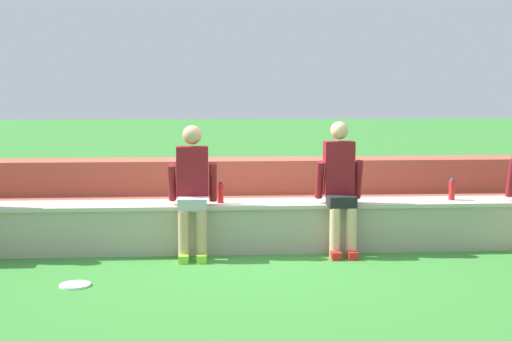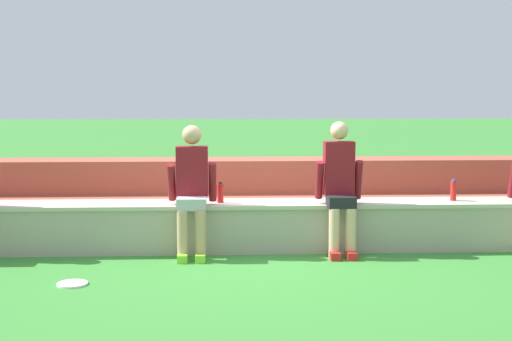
# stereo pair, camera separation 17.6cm
# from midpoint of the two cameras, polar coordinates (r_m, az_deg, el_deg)

# --- Properties ---
(ground_plane) EXTENTS (80.00, 80.00, 0.00)m
(ground_plane) POSITION_cam_midpoint_polar(r_m,az_deg,el_deg) (7.40, -0.58, -6.94)
(ground_plane) COLOR #388433
(stone_seating_wall) EXTENTS (9.35, 0.57, 0.52)m
(stone_seating_wall) POSITION_cam_midpoint_polar(r_m,az_deg,el_deg) (7.60, -0.71, -4.43)
(stone_seating_wall) COLOR #A8A08E
(stone_seating_wall) RESTS_ON ground
(brick_bleachers) EXTENTS (11.27, 1.27, 0.85)m
(brick_bleachers) POSITION_cam_midpoint_polar(r_m,az_deg,el_deg) (8.88, -1.21, -2.36)
(brick_bleachers) COLOR #AA543F
(brick_bleachers) RESTS_ON ground
(person_center) EXTENTS (0.51, 0.56, 1.37)m
(person_center) POSITION_cam_midpoint_polar(r_m,az_deg,el_deg) (7.25, -5.93, -1.38)
(person_center) COLOR tan
(person_center) RESTS_ON ground
(person_right_of_center) EXTENTS (0.49, 0.53, 1.40)m
(person_right_of_center) POSITION_cam_midpoint_polar(r_m,az_deg,el_deg) (7.38, 6.24, -1.15)
(person_right_of_center) COLOR #DBAD89
(person_right_of_center) RESTS_ON ground
(water_bottle_mid_left) EXTENTS (0.07, 0.07, 0.23)m
(water_bottle_mid_left) POSITION_cam_midpoint_polar(r_m,az_deg,el_deg) (7.50, -3.61, -1.86)
(water_bottle_mid_left) COLOR red
(water_bottle_mid_left) RESTS_ON stone_seating_wall
(water_bottle_mid_right) EXTENTS (0.06, 0.06, 0.24)m
(water_bottle_mid_right) POSITION_cam_midpoint_polar(r_m,az_deg,el_deg) (7.97, 15.16, -1.54)
(water_bottle_mid_right) COLOR red
(water_bottle_mid_right) RESTS_ON stone_seating_wall
(frisbee) EXTENTS (0.27, 0.27, 0.02)m
(frisbee) POSITION_cam_midpoint_polar(r_m,az_deg,el_deg) (6.46, -15.40, -9.04)
(frisbee) COLOR white
(frisbee) RESTS_ON ground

